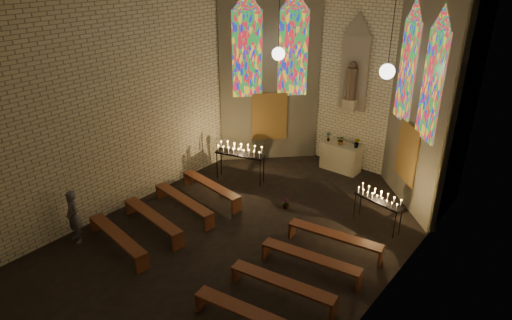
# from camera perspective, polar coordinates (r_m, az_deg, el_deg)

# --- Properties ---
(floor) EXTENTS (12.00, 12.00, 0.00)m
(floor) POSITION_cam_1_polar(r_m,az_deg,el_deg) (13.01, -1.46, -9.55)
(floor) COLOR black
(floor) RESTS_ON ground
(room) EXTENTS (8.22, 12.43, 7.00)m
(room) POSITION_cam_1_polar(r_m,az_deg,el_deg) (13.95, 7.40, 9.59)
(room) COLOR beige
(room) RESTS_ON ground
(altar) EXTENTS (1.40, 0.60, 1.00)m
(altar) POSITION_cam_1_polar(r_m,az_deg,el_deg) (16.76, 10.55, 0.34)
(altar) COLOR #BBB799
(altar) RESTS_ON ground
(flower_vase_left) EXTENTS (0.19, 0.13, 0.35)m
(flower_vase_left) POSITION_cam_1_polar(r_m,az_deg,el_deg) (16.71, 9.03, 2.90)
(flower_vase_left) COLOR #4C723F
(flower_vase_left) RESTS_ON altar
(flower_vase_center) EXTENTS (0.33, 0.29, 0.36)m
(flower_vase_center) POSITION_cam_1_polar(r_m,az_deg,el_deg) (16.47, 10.58, 2.47)
(flower_vase_center) COLOR #4C723F
(flower_vase_center) RESTS_ON altar
(flower_vase_right) EXTENTS (0.23, 0.20, 0.39)m
(flower_vase_right) POSITION_cam_1_polar(r_m,az_deg,el_deg) (16.31, 12.53, 2.12)
(flower_vase_right) COLOR #4C723F
(flower_vase_right) RESTS_ON altar
(aisle_flower_pot) EXTENTS (0.24, 0.24, 0.36)m
(aisle_flower_pot) POSITION_cam_1_polar(r_m,az_deg,el_deg) (14.23, 3.76, -5.43)
(aisle_flower_pot) COLOR #4C723F
(aisle_flower_pot) RESTS_ON ground
(votive_stand_left) EXTENTS (1.78, 0.88, 1.27)m
(votive_stand_left) POSITION_cam_1_polar(r_m,az_deg,el_deg) (15.49, -2.02, 1.05)
(votive_stand_left) COLOR black
(votive_stand_left) RESTS_ON ground
(votive_stand_right) EXTENTS (1.51, 0.63, 1.08)m
(votive_stand_right) POSITION_cam_1_polar(r_m,az_deg,el_deg) (13.44, 15.10, -4.63)
(votive_stand_right) COLOR black
(votive_stand_right) RESTS_ON ground
(pew_left_0) EXTENTS (2.60, 0.73, 0.49)m
(pew_left_0) POSITION_cam_1_polar(r_m,az_deg,el_deg) (14.77, -5.66, -3.30)
(pew_left_0) COLOR #582B19
(pew_left_0) RESTS_ON ground
(pew_right_0) EXTENTS (2.60, 0.73, 0.49)m
(pew_right_0) POSITION_cam_1_polar(r_m,az_deg,el_deg) (12.46, 9.83, -9.45)
(pew_right_0) COLOR #582B19
(pew_right_0) RESTS_ON ground
(pew_left_1) EXTENTS (2.60, 0.73, 0.49)m
(pew_left_1) POSITION_cam_1_polar(r_m,az_deg,el_deg) (14.05, -9.05, -5.09)
(pew_left_1) COLOR #582B19
(pew_left_1) RESTS_ON ground
(pew_right_1) EXTENTS (2.60, 0.73, 0.49)m
(pew_right_1) POSITION_cam_1_polar(r_m,az_deg,el_deg) (11.60, 6.84, -12.16)
(pew_right_1) COLOR #582B19
(pew_right_1) RESTS_ON ground
(pew_left_2) EXTENTS (2.60, 0.73, 0.49)m
(pew_left_2) POSITION_cam_1_polar(r_m,az_deg,el_deg) (13.41, -12.80, -7.04)
(pew_left_2) COLOR #582B19
(pew_left_2) RESTS_ON ground
(pew_right_2) EXTENTS (2.60, 0.73, 0.49)m
(pew_right_2) POSITION_cam_1_polar(r_m,az_deg,el_deg) (10.81, 3.31, -15.24)
(pew_right_2) COLOR #582B19
(pew_right_2) RESTS_ON ground
(pew_left_3) EXTENTS (2.60, 0.73, 0.49)m
(pew_left_3) POSITION_cam_1_polar(r_m,az_deg,el_deg) (12.84, -16.96, -9.15)
(pew_left_3) COLOR #582B19
(pew_left_3) RESTS_ON ground
(pew_right_3) EXTENTS (2.60, 0.73, 0.49)m
(pew_right_3) POSITION_cam_1_polar(r_m,az_deg,el_deg) (10.10, -0.87, -18.71)
(pew_right_3) COLOR #582B19
(pew_right_3) RESTS_ON ground
(visitor) EXTENTS (0.61, 0.45, 1.54)m
(visitor) POSITION_cam_1_polar(r_m,az_deg,el_deg) (13.38, -21.87, -6.61)
(visitor) COLOR #4D4D57
(visitor) RESTS_ON ground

